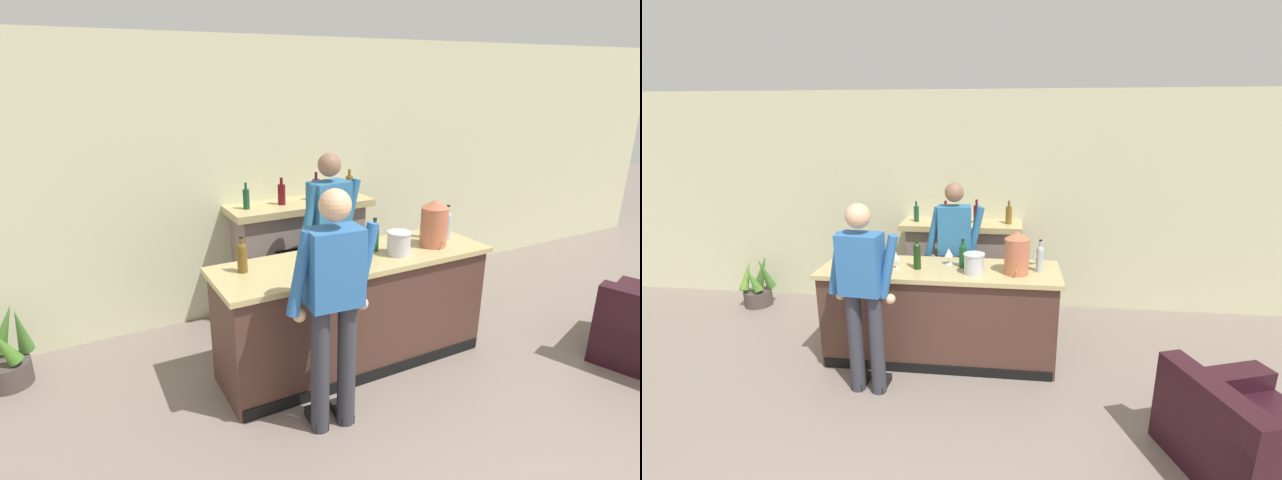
{
  "view_description": "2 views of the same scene",
  "coord_description": "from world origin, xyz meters",
  "views": [
    {
      "loc": [
        -2.04,
        -0.83,
        2.41
      ],
      "look_at": [
        -0.25,
        2.56,
        1.12
      ],
      "focal_mm": 28.0,
      "sensor_mm": 36.0,
      "label": 1
    },
    {
      "loc": [
        0.66,
        -1.53,
        2.38
      ],
      "look_at": [
        0.18,
        2.68,
        1.2
      ],
      "focal_mm": 24.0,
      "sensor_mm": 36.0,
      "label": 2
    }
  ],
  "objects": [
    {
      "name": "wine_bottle_rose_blush",
      "position": [
        -0.22,
        2.37,
        1.13
      ],
      "size": [
        0.07,
        0.07,
        0.33
      ],
      "color": "#193313",
      "rests_on": "bar_counter"
    },
    {
      "name": "wine_glass_front_left",
      "position": [
        -0.43,
        2.34,
        1.11
      ],
      "size": [
        0.07,
        0.07,
        0.18
      ],
      "color": "silver",
      "rests_on": "bar_counter"
    },
    {
      "name": "ice_bucket_steel",
      "position": [
        0.34,
        2.3,
        1.08
      ],
      "size": [
        0.2,
        0.2,
        0.2
      ],
      "color": "silver",
      "rests_on": "bar_counter"
    },
    {
      "name": "wine_glass_near_bucket",
      "position": [
        0.94,
        2.62,
        1.09
      ],
      "size": [
        0.08,
        0.08,
        0.16
      ],
      "color": "silver",
      "rests_on": "bar_counter"
    },
    {
      "name": "wine_bottle_chardonnay_pale",
      "position": [
        0.96,
        2.42,
        1.12
      ],
      "size": [
        0.07,
        0.07,
        0.32
      ],
      "color": "#A0B3B8",
      "rests_on": "bar_counter"
    },
    {
      "name": "wall_back_panel",
      "position": [
        0.0,
        3.88,
        1.38
      ],
      "size": [
        12.0,
        0.07,
        2.75
      ],
      "color": "beige",
      "rests_on": "ground_plane"
    },
    {
      "name": "person_bartender",
      "position": [
        0.06,
        2.98,
        0.97
      ],
      "size": [
        0.66,
        0.34,
        1.75
      ],
      "color": "#474A30",
      "rests_on": "ground_plane"
    },
    {
      "name": "wine_bottle_riesling_slim",
      "position": [
        0.83,
        2.55,
        1.11
      ],
      "size": [
        0.07,
        0.07,
        0.3
      ],
      "color": "#0E4028",
      "rests_on": "bar_counter"
    },
    {
      "name": "copper_dispenser",
      "position": [
        0.74,
        2.34,
        1.19
      ],
      "size": [
        0.24,
        0.27,
        0.41
      ],
      "color": "#B96546",
      "rests_on": "bar_counter"
    },
    {
      "name": "fireplace_stone",
      "position": [
        0.07,
        3.62,
        0.59
      ],
      "size": [
        1.49,
        0.52,
        1.46
      ],
      "color": "gray",
      "rests_on": "ground_plane"
    },
    {
      "name": "bar_counter",
      "position": [
        -0.01,
        2.41,
        0.49
      ],
      "size": [
        2.36,
        0.72,
        0.98
      ],
      "color": "#4B2E25",
      "rests_on": "ground_plane"
    },
    {
      "name": "wine_glass_by_dispenser",
      "position": [
        0.06,
        2.54,
        1.1
      ],
      "size": [
        0.09,
        0.09,
        0.17
      ],
      "color": "silver",
      "rests_on": "bar_counter"
    },
    {
      "name": "wine_bottle_port_short",
      "position": [
        0.21,
        2.47,
        1.11
      ],
      "size": [
        0.08,
        0.08,
        0.29
      ],
      "color": "#144524",
      "rests_on": "bar_counter"
    },
    {
      "name": "potted_plant_corner",
      "position": [
        -2.64,
        3.43,
        0.26
      ],
      "size": [
        0.4,
        0.39,
        0.7
      ],
      "color": "#493F3A",
      "rests_on": "ground_plane"
    },
    {
      "name": "wine_bottle_merlot_tall",
      "position": [
        -0.93,
        2.53,
        1.11
      ],
      "size": [
        0.08,
        0.08,
        0.28
      ],
      "color": "brown",
      "rests_on": "bar_counter"
    },
    {
      "name": "armchair_black",
      "position": [
        2.31,
        1.17,
        0.25
      ],
      "size": [
        1.14,
        1.12,
        0.72
      ],
      "color": "black",
      "rests_on": "ground_plane"
    },
    {
      "name": "person_customer",
      "position": [
        -0.57,
        1.77,
        0.96
      ],
      "size": [
        0.66,
        0.33,
        1.74
      ],
      "color": "#31323B",
      "rests_on": "ground_plane"
    }
  ]
}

